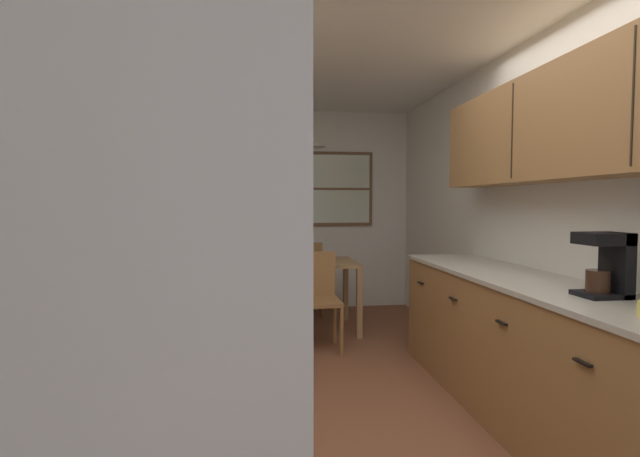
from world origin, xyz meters
The scene contains 21 objects.
ground_plane centered at (0.00, 1.00, 0.00)m, with size 12.00×12.00×0.00m, color brown.
wall_left centered at (-1.35, 1.00, 1.27)m, with size 0.10×9.00×2.55m, color white.
wall_right centered at (1.35, 1.00, 1.27)m, with size 0.10×9.00×2.55m, color white.
wall_back centered at (0.00, 3.65, 1.27)m, with size 4.40×0.10×2.55m, color white.
ceiling_slab centered at (0.00, 1.00, 2.59)m, with size 4.40×9.00×0.08m, color white.
refrigerator centered at (-0.93, -1.24, 0.89)m, with size 0.76×0.76×1.78m.
stove_range centered at (-0.99, -0.52, 0.47)m, with size 0.66×0.65×1.10m.
microwave_over_range centered at (-1.11, -0.52, 1.70)m, with size 0.39×0.57×0.33m.
counter_left centered at (-1.00, 0.71, 0.45)m, with size 0.64×1.80×0.90m.
upper_cabinets_left centered at (-1.14, 0.66, 1.87)m, with size 0.33×1.88×0.64m.
counter_right centered at (1.00, 0.06, 0.45)m, with size 0.64×3.23×0.90m.
upper_cabinets_right centered at (1.14, 0.01, 1.83)m, with size 0.33×2.91×0.66m.
dining_table centered at (-0.07, 2.55, 0.63)m, with size 0.91×0.79×0.75m.
dining_chair_near centered at (-0.10, 1.95, 0.50)m, with size 0.40×0.40×0.90m.
dining_chair_far centered at (-0.09, 3.16, 0.50)m, with size 0.43×0.43×0.90m.
pendant_light centered at (-0.07, 2.55, 2.01)m, with size 0.27×0.27×0.59m.
back_window centered at (0.39, 3.58, 1.55)m, with size 0.87×0.05×0.96m.
trash_bin centered at (-0.70, 1.97, 0.29)m, with size 0.35×0.35×0.59m, color silver.
storage_canister centered at (-1.00, 0.02, 1.01)m, with size 0.12×0.12×0.21m.
dish_towel centered at (-0.64, -0.35, 0.50)m, with size 0.02×0.16×0.24m, color white.
coffee_maker centered at (1.07, -0.25, 1.07)m, with size 0.22×0.18×0.32m.
Camera 1 is at (-0.65, -2.29, 1.36)m, focal length 25.68 mm.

